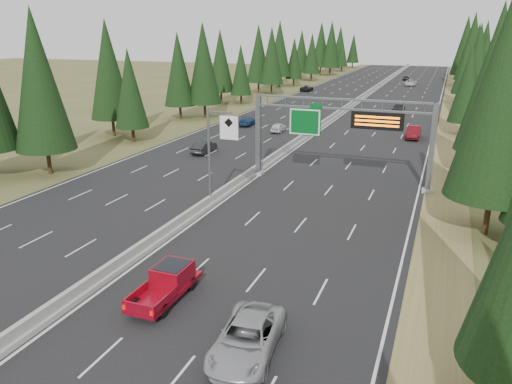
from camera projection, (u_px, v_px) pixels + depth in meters
road at (345, 110)px, 89.27m from camera, size 32.00×260.00×0.08m
shoulder_right at (451, 116)px, 83.20m from camera, size 3.60×260.00×0.06m
shoulder_left at (253, 105)px, 95.34m from camera, size 3.60×260.00×0.06m
median_barrier at (346, 108)px, 89.15m from camera, size 0.70×260.00×0.85m
sign_gantry at (347, 128)px, 44.54m from camera, size 16.75×0.98×7.80m
hov_sign_pole at (216, 150)px, 38.74m from camera, size 2.80×0.50×8.00m
tree_row_right at (488, 65)px, 72.93m from camera, size 10.92×235.99×17.79m
tree_row_left at (198, 61)px, 82.21m from camera, size 11.26×239.51×18.91m
silver_minivan at (247, 338)px, 21.63m from camera, size 3.06×5.71×1.52m
red_pickup at (169, 280)px, 26.34m from camera, size 1.81×5.06×1.65m
car_ahead_green at (394, 116)px, 78.56m from camera, size 1.79×4.02×1.34m
car_ahead_dkred at (414, 132)px, 65.54m from camera, size 1.74×4.89×1.61m
car_ahead_dkgrey at (398, 108)px, 87.26m from camera, size 2.11×4.71×1.34m
car_ahead_white at (410, 83)px, 128.64m from camera, size 2.69×5.63×1.55m
car_ahead_far at (406, 78)px, 143.08m from camera, size 1.64×4.02×1.37m
car_onc_near at (204, 147)px, 57.67m from camera, size 1.56×4.29×1.40m
car_onc_blue at (248, 121)px, 74.65m from camera, size 2.06×4.55×1.29m
car_onc_white at (278, 127)px, 69.75m from camera, size 1.65×3.83×1.29m
car_onc_far at (307, 88)px, 117.53m from camera, size 2.32×4.89×1.35m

